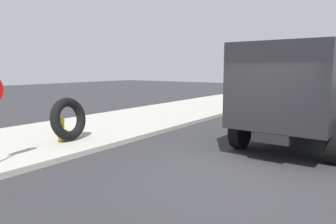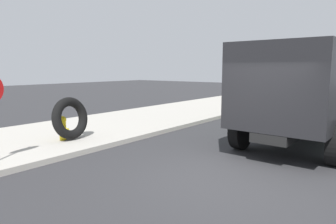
# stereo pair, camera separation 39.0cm
# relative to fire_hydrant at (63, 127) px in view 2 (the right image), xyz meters

# --- Properties ---
(ground_plane) EXTENTS (80.00, 80.00, 0.00)m
(ground_plane) POSITION_rel_fire_hydrant_xyz_m (0.32, -5.44, -0.55)
(ground_plane) COLOR #2D2D30
(sidewalk_curb) EXTENTS (36.00, 5.00, 0.15)m
(sidewalk_curb) POSITION_rel_fire_hydrant_xyz_m (0.32, 1.06, -0.47)
(sidewalk_curb) COLOR #ADA89E
(sidewalk_curb) RESTS_ON ground
(fire_hydrant) EXTENTS (0.24, 0.54, 0.75)m
(fire_hydrant) POSITION_rel_fire_hydrant_xyz_m (0.00, 0.00, 0.00)
(fire_hydrant) COLOR yellow
(fire_hydrant) RESTS_ON sidewalk_curb
(loose_tire) EXTENTS (1.36, 0.62, 1.34)m
(loose_tire) POSITION_rel_fire_hydrant_xyz_m (0.19, -0.13, 0.27)
(loose_tire) COLOR black
(loose_tire) RESTS_ON sidewalk_curb
(dump_truck_green) EXTENTS (7.05, 2.91, 3.00)m
(dump_truck_green) POSITION_rel_fire_hydrant_xyz_m (5.03, -5.82, 1.06)
(dump_truck_green) COLOR #237033
(dump_truck_green) RESTS_ON ground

